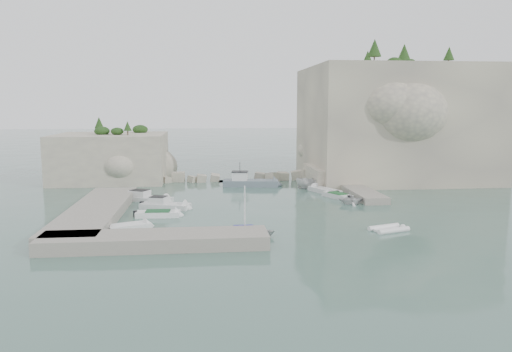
{
  "coord_description": "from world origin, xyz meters",
  "views": [
    {
      "loc": [
        -5.97,
        -51.72,
        11.19
      ],
      "look_at": [
        0.0,
        6.0,
        3.0
      ],
      "focal_mm": 35.0,
      "sensor_mm": 36.0,
      "label": 1
    }
  ],
  "objects": [
    {
      "name": "work_boat",
      "position": [
        0.42,
        17.18,
        0.0
      ],
      "size": [
        8.69,
        3.67,
        2.2
      ],
      "primitive_type": null,
      "rotation": [
        0.0,
        0.0,
        -0.14
      ],
      "color": "slate",
      "rests_on": "ground"
    },
    {
      "name": "motorboat_a",
      "position": [
        -12.9,
        7.25,
        0.0
      ],
      "size": [
        7.02,
        5.09,
        1.4
      ],
      "primitive_type": null,
      "rotation": [
        0.0,
        0.0,
        -0.5
      ],
      "color": "silver",
      "rests_on": "ground"
    },
    {
      "name": "ledge_east",
      "position": [
        13.5,
        10.0,
        0.4
      ],
      "size": [
        3.0,
        16.0,
        0.8
      ],
      "primitive_type": "cube",
      "color": "#9E9689",
      "rests_on": "ground"
    },
    {
      "name": "outcrop_west",
      "position": [
        -20.0,
        25.0,
        3.5
      ],
      "size": [
        16.0,
        14.0,
        7.0
      ],
      "primitive_type": "cube",
      "color": "beige",
      "rests_on": "ground"
    },
    {
      "name": "cliff_east",
      "position": [
        23.0,
        23.0,
        8.5
      ],
      "size": [
        26.0,
        22.0,
        17.0
      ],
      "primitive_type": "cube",
      "color": "beige",
      "rests_on": "ground"
    },
    {
      "name": "motorboat_c",
      "position": [
        -10.79,
        -1.27,
        0.0
      ],
      "size": [
        4.9,
        1.93,
        0.7
      ],
      "primitive_type": null,
      "rotation": [
        0.0,
        0.0,
        -0.04
      ],
      "color": "white",
      "rests_on": "ground"
    },
    {
      "name": "tender_east_c",
      "position": [
        9.47,
        10.88,
        0.0
      ],
      "size": [
        3.85,
        5.89,
        0.7
      ],
      "primitive_type": null,
      "rotation": [
        0.0,
        0.0,
        1.97
      ],
      "color": "silver",
      "rests_on": "ground"
    },
    {
      "name": "rowboat",
      "position": [
        -2.64,
        -10.27,
        0.0
      ],
      "size": [
        5.28,
        3.82,
        1.08
      ],
      "primitive_type": "imported",
      "rotation": [
        0.0,
        0.0,
        1.55
      ],
      "color": "white",
      "rests_on": "ground"
    },
    {
      "name": "breakwater",
      "position": [
        -1.0,
        22.0,
        0.7
      ],
      "size": [
        28.0,
        3.0,
        1.4
      ],
      "primitive_type": "cube",
      "color": "beige",
      "rests_on": "ground"
    },
    {
      "name": "motorboat_b",
      "position": [
        -10.35,
        2.84,
        0.0
      ],
      "size": [
        6.27,
        3.77,
        1.4
      ],
      "primitive_type": null,
      "rotation": [
        0.0,
        0.0,
        -0.33
      ],
      "color": "silver",
      "rests_on": "ground"
    },
    {
      "name": "cliff_terrace",
      "position": [
        13.0,
        18.0,
        1.25
      ],
      "size": [
        8.0,
        10.0,
        2.5
      ],
      "primitive_type": "cube",
      "color": "beige",
      "rests_on": "ground"
    },
    {
      "name": "tender_east_b",
      "position": [
        10.15,
        7.03,
        0.0
      ],
      "size": [
        3.36,
        4.84,
        0.7
      ],
      "primitive_type": null,
      "rotation": [
        0.0,
        0.0,
        2.01
      ],
      "color": "silver",
      "rests_on": "ground"
    },
    {
      "name": "quay_west",
      "position": [
        -17.0,
        -1.0,
        0.55
      ],
      "size": [
        5.0,
        24.0,
        1.1
      ],
      "primitive_type": "cube",
      "color": "#9E9689",
      "rests_on": "ground"
    },
    {
      "name": "inflatable_dinghy",
      "position": [
        10.46,
        -9.32,
        0.0
      ],
      "size": [
        4.0,
        2.83,
        0.44
      ],
      "primitive_type": null,
      "rotation": [
        0.0,
        0.0,
        0.33
      ],
      "color": "white",
      "rests_on": "ground"
    },
    {
      "name": "ground",
      "position": [
        0.0,
        0.0,
        0.0
      ],
      "size": [
        400.0,
        400.0,
        0.0
      ],
      "primitive_type": "plane",
      "color": "#466A5E",
      "rests_on": "ground"
    },
    {
      "name": "motorboat_e",
      "position": [
        -12.87,
        -6.55,
        0.0
      ],
      "size": [
        4.5,
        3.22,
        0.7
      ],
      "primitive_type": null,
      "rotation": [
        0.0,
        0.0,
        0.41
      ],
      "color": "white",
      "rests_on": "ground"
    },
    {
      "name": "tender_east_a",
      "position": [
        10.65,
        3.0,
        0.0
      ],
      "size": [
        3.22,
        2.88,
        1.53
      ],
      "primitive_type": "imported",
      "rotation": [
        0.0,
        0.0,
        1.43
      ],
      "color": "silver",
      "rests_on": "ground"
    },
    {
      "name": "vegetation",
      "position": [
        17.83,
        24.4,
        17.93
      ],
      "size": [
        53.48,
        13.88,
        13.4
      ],
      "color": "#1E4219",
      "rests_on": "ground"
    },
    {
      "name": "tender_east_d",
      "position": [
        8.62,
        14.62,
        0.0
      ],
      "size": [
        4.86,
        2.39,
        1.8
      ],
      "primitive_type": "imported",
      "rotation": [
        0.0,
        0.0,
        1.71
      ],
      "color": "silver",
      "rests_on": "ground"
    },
    {
      "name": "rowboat_mast",
      "position": [
        -2.64,
        -10.27,
        2.64
      ],
      "size": [
        0.1,
        0.1,
        4.2
      ],
      "primitive_type": "cylinder",
      "color": "white",
      "rests_on": "rowboat"
    },
    {
      "name": "quay_south",
      "position": [
        -10.0,
        -12.5,
        0.55
      ],
      "size": [
        18.0,
        4.0,
        1.1
      ],
      "primitive_type": "cube",
      "color": "#9E9689",
      "rests_on": "ground"
    }
  ]
}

